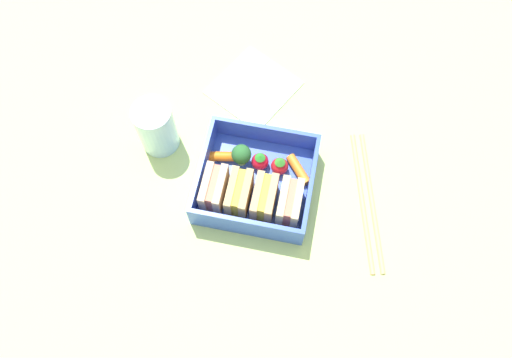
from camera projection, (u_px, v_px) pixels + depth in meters
ground_plane at (256, 189)px, 73.18cm from camera, size 120.00×120.00×2.00cm
bento_tray at (256, 185)px, 71.71cm from camera, size 15.82×14.87×1.20cm
bento_rim at (256, 178)px, 69.35cm from camera, size 15.82×14.87×3.96cm
sandwich_left at (290, 203)px, 67.42cm from camera, size 2.95×5.88×4.73cm
sandwich_center_left at (264, 198)px, 67.70cm from camera, size 2.95×5.88×4.73cm
sandwich_center at (239, 193)px, 67.98cm from camera, size 2.95×5.88×4.73cm
sandwich_center_right at (214, 189)px, 68.26cm from camera, size 2.95×5.88×4.73cm
carrot_stick_left at (299, 170)px, 71.27cm from camera, size 4.11×4.56×1.37cm
strawberry_far_left at (280, 166)px, 70.75cm from camera, size 2.50×2.50×3.10cm
strawberry_left at (259, 161)px, 71.06cm from camera, size 2.49×2.49×3.09cm
broccoli_floret at (241, 155)px, 70.32cm from camera, size 2.85×2.85×3.97cm
carrot_stick_far_left at (224, 156)px, 72.08cm from camera, size 5.40×2.39×1.44cm
chopstick_pair at (367, 200)px, 71.04cm from camera, size 7.30×21.15×0.70cm
drinking_glass at (156, 127)px, 71.32cm from camera, size 5.61×5.61×8.55cm
folded_napkin at (254, 87)px, 78.88cm from camera, size 15.43×15.62×0.40cm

